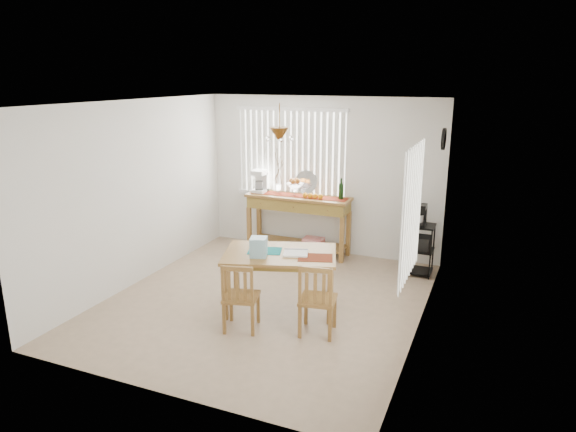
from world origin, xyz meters
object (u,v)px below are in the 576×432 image
at_px(sideboard, 299,210).
at_px(chair_left, 240,297).
at_px(chair_right, 317,300).
at_px(wire_cart, 418,244).
at_px(dining_table, 280,259).
at_px(cart_items, 420,215).

relative_size(sideboard, chair_left, 2.07).
bearing_deg(chair_right, chair_left, -164.25).
relative_size(wire_cart, chair_left, 0.91).
height_order(dining_table, chair_right, chair_right).
distance_m(wire_cart, cart_items, 0.46).
bearing_deg(cart_items, sideboard, 174.37).
bearing_deg(chair_left, wire_cart, 58.13).
bearing_deg(dining_table, wire_cart, 52.57).
relative_size(sideboard, dining_table, 1.09).
height_order(wire_cart, chair_left, chair_left).
relative_size(wire_cart, dining_table, 0.48).
bearing_deg(sideboard, dining_table, -74.81).
bearing_deg(wire_cart, chair_left, -121.87).
bearing_deg(wire_cart, chair_right, -107.78).
relative_size(chair_left, chair_right, 0.96).
bearing_deg(chair_left, cart_items, 58.21).
distance_m(chair_left, chair_right, 0.90).
relative_size(cart_items, dining_table, 0.20).
bearing_deg(sideboard, cart_items, -5.63).
distance_m(sideboard, chair_left, 2.86).
distance_m(sideboard, dining_table, 2.16).
relative_size(dining_table, chair_right, 1.83).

